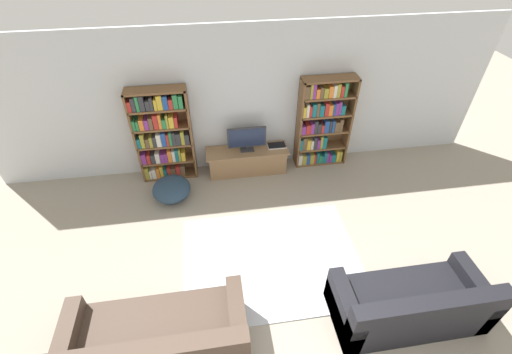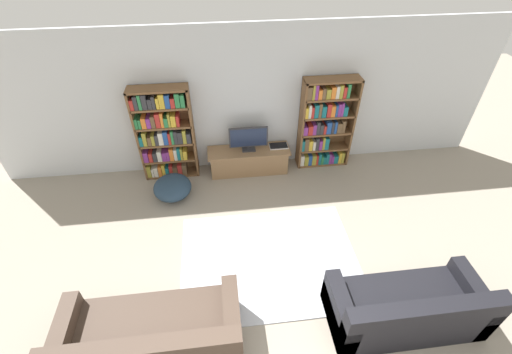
{
  "view_description": "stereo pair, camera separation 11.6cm",
  "coord_description": "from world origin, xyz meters",
  "px_view_note": "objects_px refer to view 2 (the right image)",
  "views": [
    {
      "loc": [
        -0.6,
        -1.09,
        4.08
      ],
      "look_at": [
        -0.0,
        2.9,
        0.7
      ],
      "focal_mm": 24.0,
      "sensor_mm": 36.0,
      "label": 1
    },
    {
      "loc": [
        -0.49,
        -1.11,
        4.08
      ],
      "look_at": [
        -0.0,
        2.9,
        0.7
      ],
      "focal_mm": 24.0,
      "sensor_mm": 36.0,
      "label": 2
    }
  ],
  "objects_px": {
    "tv_stand": "(249,160)",
    "couch_right_sofa": "(406,309)",
    "bookshelf_left": "(165,134)",
    "beanbag_ottoman": "(173,188)",
    "couch_left_sectional": "(152,338)",
    "television": "(248,138)",
    "laptop": "(278,146)",
    "bookshelf_right": "(324,124)"
  },
  "relations": [
    {
      "from": "laptop",
      "to": "beanbag_ottoman",
      "type": "distance_m",
      "value": 2.04
    },
    {
      "from": "television",
      "to": "couch_right_sofa",
      "type": "bearing_deg",
      "value": -64.2
    },
    {
      "from": "bookshelf_right",
      "to": "beanbag_ottoman",
      "type": "bearing_deg",
      "value": -166.72
    },
    {
      "from": "bookshelf_left",
      "to": "couch_left_sectional",
      "type": "bearing_deg",
      "value": -89.35
    },
    {
      "from": "bookshelf_right",
      "to": "couch_left_sectional",
      "type": "relative_size",
      "value": 0.88
    },
    {
      "from": "bookshelf_left",
      "to": "laptop",
      "type": "bearing_deg",
      "value": -1.57
    },
    {
      "from": "tv_stand",
      "to": "couch_right_sofa",
      "type": "height_order",
      "value": "couch_right_sofa"
    },
    {
      "from": "beanbag_ottoman",
      "to": "tv_stand",
      "type": "bearing_deg",
      "value": 21.83
    },
    {
      "from": "bookshelf_left",
      "to": "beanbag_ottoman",
      "type": "distance_m",
      "value": 0.94
    },
    {
      "from": "bookshelf_left",
      "to": "bookshelf_right",
      "type": "distance_m",
      "value": 2.83
    },
    {
      "from": "tv_stand",
      "to": "couch_right_sofa",
      "type": "bearing_deg",
      "value": -64.15
    },
    {
      "from": "laptop",
      "to": "television",
      "type": "bearing_deg",
      "value": -176.11
    },
    {
      "from": "couch_right_sofa",
      "to": "bookshelf_left",
      "type": "bearing_deg",
      "value": 132.29
    },
    {
      "from": "laptop",
      "to": "beanbag_ottoman",
      "type": "relative_size",
      "value": 0.53
    },
    {
      "from": "couch_right_sofa",
      "to": "beanbag_ottoman",
      "type": "xyz_separation_m",
      "value": [
        -2.92,
        2.64,
        -0.09
      ]
    },
    {
      "from": "couch_right_sofa",
      "to": "laptop",
      "type": "bearing_deg",
      "value": 107.01
    },
    {
      "from": "laptop",
      "to": "bookshelf_left",
      "type": "bearing_deg",
      "value": 178.43
    },
    {
      "from": "tv_stand",
      "to": "laptop",
      "type": "bearing_deg",
      "value": 4.52
    },
    {
      "from": "tv_stand",
      "to": "beanbag_ottoman",
      "type": "height_order",
      "value": "tv_stand"
    },
    {
      "from": "bookshelf_right",
      "to": "television",
      "type": "distance_m",
      "value": 1.39
    },
    {
      "from": "bookshelf_right",
      "to": "couch_right_sofa",
      "type": "bearing_deg",
      "value": -87.16
    },
    {
      "from": "television",
      "to": "laptop",
      "type": "relative_size",
      "value": 2.04
    },
    {
      "from": "bookshelf_right",
      "to": "beanbag_ottoman",
      "type": "relative_size",
      "value": 2.69
    },
    {
      "from": "couch_left_sectional",
      "to": "tv_stand",
      "type": "bearing_deg",
      "value": 66.12
    },
    {
      "from": "laptop",
      "to": "couch_left_sectional",
      "type": "relative_size",
      "value": 0.17
    },
    {
      "from": "beanbag_ottoman",
      "to": "laptop",
      "type": "bearing_deg",
      "value": 17.12
    },
    {
      "from": "tv_stand",
      "to": "television",
      "type": "relative_size",
      "value": 2.17
    },
    {
      "from": "bookshelf_left",
      "to": "laptop",
      "type": "relative_size",
      "value": 5.11
    },
    {
      "from": "couch_left_sectional",
      "to": "beanbag_ottoman",
      "type": "relative_size",
      "value": 3.07
    },
    {
      "from": "bookshelf_left",
      "to": "laptop",
      "type": "xyz_separation_m",
      "value": [
        2.0,
        -0.05,
        -0.38
      ]
    },
    {
      "from": "bookshelf_right",
      "to": "television",
      "type": "height_order",
      "value": "bookshelf_right"
    },
    {
      "from": "bookshelf_right",
      "to": "laptop",
      "type": "bearing_deg",
      "value": -176.13
    },
    {
      "from": "television",
      "to": "laptop",
      "type": "height_order",
      "value": "television"
    },
    {
      "from": "bookshelf_left",
      "to": "beanbag_ottoman",
      "type": "height_order",
      "value": "bookshelf_left"
    },
    {
      "from": "television",
      "to": "bookshelf_right",
      "type": "bearing_deg",
      "value": 3.88
    },
    {
      "from": "bookshelf_left",
      "to": "television",
      "type": "height_order",
      "value": "bookshelf_left"
    },
    {
      "from": "tv_stand",
      "to": "beanbag_ottoman",
      "type": "relative_size",
      "value": 2.33
    },
    {
      "from": "couch_right_sofa",
      "to": "tv_stand",
      "type": "bearing_deg",
      "value": 115.85
    },
    {
      "from": "tv_stand",
      "to": "beanbag_ottoman",
      "type": "distance_m",
      "value": 1.48
    },
    {
      "from": "bookshelf_left",
      "to": "couch_left_sectional",
      "type": "height_order",
      "value": "bookshelf_left"
    },
    {
      "from": "couch_right_sofa",
      "to": "beanbag_ottoman",
      "type": "distance_m",
      "value": 3.93
    },
    {
      "from": "couch_right_sofa",
      "to": "couch_left_sectional",
      "type": "bearing_deg",
      "value": 179.84
    }
  ]
}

